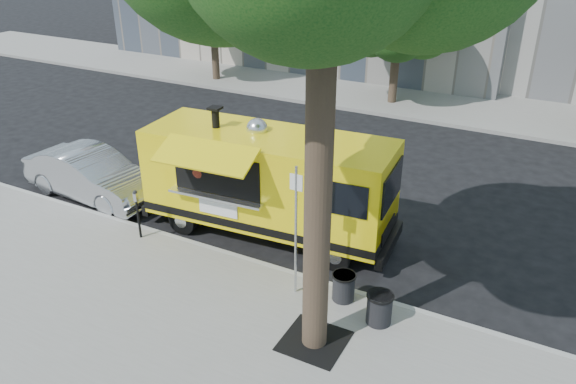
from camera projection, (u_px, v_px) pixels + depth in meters
name	position (u px, v px, depth m)	size (l,w,h in m)	color
ground	(269.00, 246.00, 14.24)	(120.00, 120.00, 0.00)	black
sidewalk	(169.00, 339.00, 11.04)	(60.00, 6.00, 0.15)	gray
curb	(250.00, 262.00, 13.47)	(60.00, 0.14, 0.16)	#999993
far_sidewalk	(419.00, 102.00, 24.89)	(60.00, 5.00, 0.15)	gray
tree_well	(314.00, 341.00, 10.87)	(1.20, 1.20, 0.02)	black
far_tree_a	(212.00, 3.00, 26.46)	(3.42, 3.42, 5.36)	#33261C
far_tree_b	(399.00, 15.00, 22.99)	(3.60, 3.60, 5.50)	#33261C
sign_post	(296.00, 224.00, 11.54)	(0.28, 0.06, 3.00)	silver
parking_meter	(137.00, 208.00, 13.98)	(0.11, 0.11, 1.33)	black
food_truck	(267.00, 181.00, 14.15)	(6.72, 3.40, 3.25)	yellow
sedan	(92.00, 175.00, 16.40)	(1.53, 4.39, 1.45)	#A2A4A9
trash_bin_left	(379.00, 308.00, 11.23)	(0.55, 0.55, 0.67)	black
trash_bin_right	(344.00, 286.00, 11.92)	(0.52, 0.52, 0.62)	black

